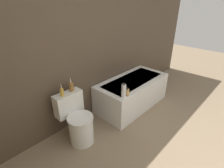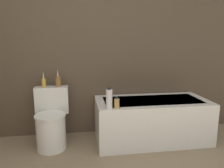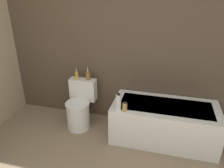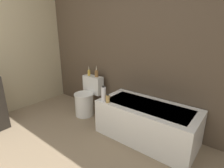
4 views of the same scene
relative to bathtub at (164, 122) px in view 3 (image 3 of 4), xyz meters
The scene contains 7 objects.
wall_back_tiled 1.40m from the bathtub, 155.56° to the left, with size 6.40×0.06×2.60m.
bathtub is the anchor object (origin of this frame).
toilet 1.26m from the bathtub, behind, with size 0.41×0.51×0.71m.
vase_gold 1.45m from the bathtub, behind, with size 0.05×0.05×0.20m.
vase_silver 1.30m from the bathtub, behind, with size 0.07×0.07×0.22m.
shampoo_bottle_tall 0.75m from the bathtub, 155.18° to the right, with size 0.07×0.07×0.24m.
shampoo_bottle_short 0.66m from the bathtub, 151.30° to the right, with size 0.06×0.06×0.13m.
Camera 3 is at (0.82, -0.72, 2.02)m, focal length 35.00 mm.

